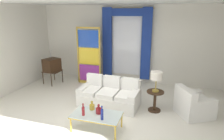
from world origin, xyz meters
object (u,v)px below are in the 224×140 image
Objects in this scene: bottle_blue_decanter at (92,106)px; round_side_table at (155,99)px; bottle_ruby_flask at (99,110)px; vintage_tv at (52,65)px; stained_glass_divider at (89,57)px; table_lamp_brass at (156,77)px; bottle_crystal_tall at (102,114)px; couch_white_long at (110,95)px; armchair_white at (193,105)px; peacock_figurine at (97,82)px; coffee_table at (97,116)px; bottle_amber_squat at (83,111)px.

bottle_blue_decanter reaches higher than round_side_table.
vintage_tv reaches higher than bottle_ruby_flask.
bottle_blue_decanter is 1.86m from round_side_table.
bottle_blue_decanter is 0.10× the size of stained_glass_divider.
vintage_tv is 4.24m from table_lamp_brass.
stained_glass_divider is (-1.67, 3.11, 0.51)m from bottle_crystal_tall.
armchair_white is at bearing 1.15° from couch_white_long.
bottle_crystal_tall is 0.57× the size of peacock_figurine.
table_lamp_brass is at bearing -29.78° from stained_glass_divider.
armchair_white reaches higher than bottle_blue_decanter.
bottle_ruby_flask is 3.80m from vintage_tv.
coffee_table is 2.04× the size of table_lamp_brass.
bottle_blue_decanter is at bearing 136.34° from bottle_crystal_tall.
table_lamp_brass is at bearing -0.13° from couch_white_long.
coffee_table is 3.82m from vintage_tv.
vintage_tv reaches higher than bottle_amber_squat.
bottle_ruby_flask is at bearing -40.42° from vintage_tv.
bottle_blue_decanter is 2.48m from peacock_figurine.
armchair_white is at bearing -21.93° from stained_glass_divider.
vintage_tv is at bearing 164.54° from round_side_table.
round_side_table is at bearing 90.00° from table_lamp_brass.
round_side_table is at bearing -27.55° from peacock_figurine.
couch_white_long is 3.00m from vintage_tv.
bottle_crystal_tall is 1.88m from round_side_table.
bottle_ruby_flask is at bearing -31.77° from bottle_blue_decanter.
couch_white_long is 1.63m from bottle_crystal_tall.
bottle_ruby_flask is (0.31, 0.19, -0.04)m from bottle_amber_squat.
vintage_tv is at bearing 168.03° from armchair_white.
bottle_crystal_tall is 0.16× the size of stained_glass_divider.
couch_white_long reaches higher than bottle_crystal_tall.
stained_glass_divider is at bearing 158.07° from armchair_white.
table_lamp_brass reaches higher than peacock_figurine.
coffee_table is 2.72m from peacock_figurine.
stained_glass_divider is 3.70× the size of round_side_table.
bottle_amber_squat is 2.19m from table_lamp_brass.
bottle_blue_decanter is at bearing 77.07° from bottle_amber_squat.
coffee_table is at bearing -68.86° from peacock_figurine.
bottle_crystal_tall is at bearing -122.80° from table_lamp_brass.
coffee_table is 0.33m from bottle_crystal_tall.
couch_white_long is at bearing 96.18° from bottle_ruby_flask.
couch_white_long is 1.40m from coffee_table.
bottle_amber_squat is at bearing 174.01° from bottle_crystal_tall.
couch_white_long is 1.21m from bottle_blue_decanter.
stained_glass_divider reaches higher than bottle_amber_squat.
couch_white_long is 7.95× the size of bottle_blue_decanter.
couch_white_long is 1.55× the size of coffee_table.
bottle_crystal_tall is 2.61m from armchair_white.
coffee_table is 0.53× the size of stained_glass_divider.
bottle_crystal_tall is 0.25× the size of vintage_tv.
bottle_ruby_flask is 2.69m from peacock_figurine.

